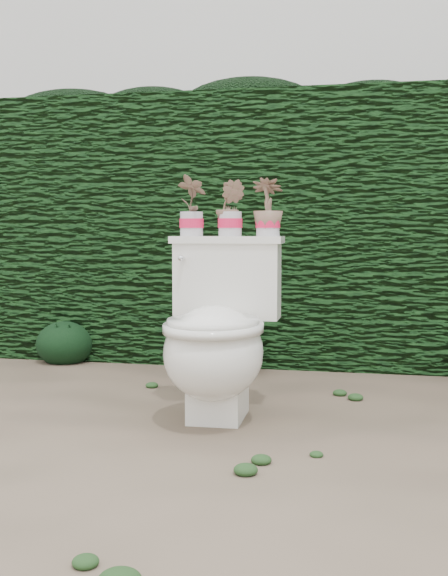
% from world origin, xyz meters
% --- Properties ---
extents(ground, '(60.00, 60.00, 0.00)m').
position_xyz_m(ground, '(0.00, 0.00, 0.00)').
color(ground, '#7E6C57').
rests_on(ground, ground).
extents(hedge, '(8.00, 1.00, 1.60)m').
position_xyz_m(hedge, '(0.00, 1.60, 0.80)').
color(hedge, '#173F15').
rests_on(hedge, ground).
extents(house_wall, '(8.00, 3.50, 4.00)m').
position_xyz_m(house_wall, '(0.60, 6.00, 2.00)').
color(house_wall, silver).
rests_on(house_wall, ground).
extents(toilet, '(0.50, 0.69, 0.78)m').
position_xyz_m(toilet, '(0.06, -0.03, 0.36)').
color(toilet, white).
rests_on(toilet, ground).
extents(potted_plant_left, '(0.16, 0.14, 0.26)m').
position_xyz_m(potted_plant_left, '(-0.11, 0.21, 0.91)').
color(potted_plant_left, '#2D8028').
rests_on(potted_plant_left, toilet).
extents(potted_plant_center, '(0.14, 0.11, 0.24)m').
position_xyz_m(potted_plant_center, '(0.07, 0.21, 0.89)').
color(potted_plant_center, '#2D8028').
rests_on(potted_plant_center, toilet).
extents(potted_plant_right, '(0.14, 0.14, 0.24)m').
position_xyz_m(potted_plant_right, '(0.24, 0.22, 0.90)').
color(potted_plant_right, '#2D8028').
rests_on(potted_plant_right, toilet).
extents(liriope_clump_1, '(0.35, 0.35, 0.28)m').
position_xyz_m(liriope_clump_1, '(-1.14, 1.08, 0.14)').
color(liriope_clump_1, black).
rests_on(liriope_clump_1, ground).
extents(liriope_clump_2, '(0.35, 0.35, 0.28)m').
position_xyz_m(liriope_clump_2, '(-0.09, 0.98, 0.14)').
color(liriope_clump_2, black).
rests_on(liriope_clump_2, ground).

